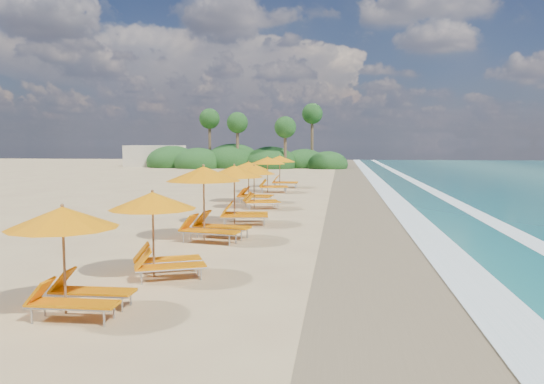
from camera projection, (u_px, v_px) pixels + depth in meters
name	position (u px, v px, depth m)	size (l,w,h in m)	color
ground	(272.00, 223.00, 20.36)	(160.00, 160.00, 0.00)	tan
wet_sand	(377.00, 225.00, 19.84)	(4.00, 160.00, 0.01)	olive
surf_foam	(452.00, 226.00, 19.49)	(4.00, 160.00, 0.01)	white
station_1	(72.00, 252.00, 9.40)	(2.17, 2.00, 2.00)	olive
station_2	(160.00, 228.00, 12.05)	(2.64, 2.61, 2.02)	olive
station_3	(209.00, 198.00, 16.61)	(2.92, 2.80, 2.41)	olive
station_4	(239.00, 190.00, 20.04)	(2.69, 2.55, 2.29)	olive
station_5	(257.00, 184.00, 24.84)	(2.65, 2.59, 2.08)	olive
station_6	(252.00, 179.00, 27.40)	(2.45, 2.29, 2.17)	olive
station_7	(270.00, 172.00, 33.01)	(2.74, 2.62, 2.28)	olive
station_8	(282.00, 169.00, 36.70)	(2.49, 2.31, 2.28)	olive
treeline	(240.00, 160.00, 66.48)	(25.80, 8.80, 9.74)	#163D14
beach_building	(155.00, 156.00, 70.45)	(7.00, 5.00, 2.80)	beige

